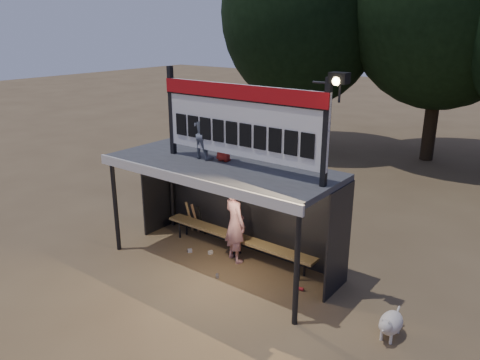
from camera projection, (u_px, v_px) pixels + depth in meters
name	position (u px, v px, depth m)	size (l,w,h in m)	color
ground	(222.00, 264.00, 10.35)	(80.00, 80.00, 0.00)	brown
player	(235.00, 223.00, 10.28)	(0.65, 0.43, 1.78)	white
child_a	(203.00, 133.00, 9.84)	(0.53, 0.42, 1.10)	slate
child_b	(224.00, 141.00, 9.69)	(0.41, 0.27, 0.84)	#B3251B
dugout_shelter	(228.00, 182.00, 9.95)	(5.10, 2.08, 2.32)	#3C3C3E
scoreboard_assembly	(242.00, 119.00, 8.98)	(4.10, 0.27, 1.99)	black
bench	(237.00, 238.00, 10.63)	(4.00, 0.35, 0.48)	olive
tree_left	(302.00, 13.00, 18.47)	(6.46, 6.46, 9.27)	#311E15
dog	(390.00, 323.00, 7.83)	(0.36, 0.81, 0.49)	#F0E2D0
bats	(195.00, 218.00, 11.71)	(0.47, 0.32, 0.84)	#A47F4C
litter	(227.00, 262.00, 10.35)	(3.02, 1.17, 0.08)	#A62D1C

